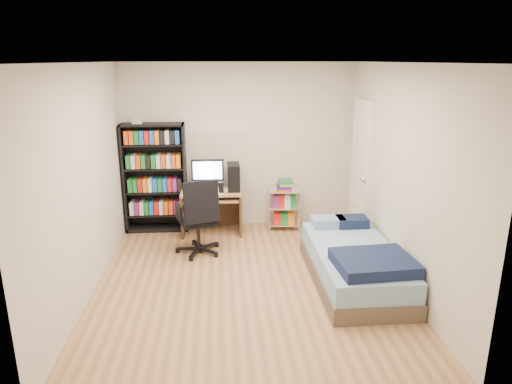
{
  "coord_description": "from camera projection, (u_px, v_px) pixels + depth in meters",
  "views": [
    {
      "loc": [
        -0.28,
        -4.88,
        2.53
      ],
      "look_at": [
        0.14,
        0.4,
        0.99
      ],
      "focal_mm": 32.0,
      "sensor_mm": 36.0,
      "label": 1
    }
  ],
  "objects": [
    {
      "name": "door",
      "position": [
        361.0,
        170.0,
        6.54
      ],
      "size": [
        0.12,
        0.8,
        2.0
      ],
      "color": "white",
      "rests_on": "room"
    },
    {
      "name": "wire_cart",
      "position": [
        284.0,
        197.0,
        6.97
      ],
      "size": [
        0.51,
        0.39,
        0.77
      ],
      "rotation": [
        0.0,
        0.0,
        -0.11
      ],
      "color": "white",
      "rests_on": "room"
    },
    {
      "name": "media_shelf",
      "position": [
        155.0,
        177.0,
        6.82
      ],
      "size": [
        0.92,
        0.31,
        1.7
      ],
      "color": "black",
      "rests_on": "room"
    },
    {
      "name": "computer_desk",
      "position": [
        217.0,
        194.0,
        6.8
      ],
      "size": [
        0.89,
        0.51,
        1.12
      ],
      "color": "tan",
      "rests_on": "room"
    },
    {
      "name": "room",
      "position": [
        246.0,
        180.0,
        5.05
      ],
      "size": [
        3.58,
        4.08,
        2.58
      ],
      "color": "tan",
      "rests_on": "ground"
    },
    {
      "name": "bed",
      "position": [
        355.0,
        263.0,
        5.33
      ],
      "size": [
        0.95,
        1.89,
        0.54
      ],
      "color": "brown",
      "rests_on": "room"
    },
    {
      "name": "office_chair",
      "position": [
        199.0,
        230.0,
        6.09
      ],
      "size": [
        0.78,
        0.78,
        1.05
      ],
      "rotation": [
        0.0,
        0.0,
        0.29
      ],
      "color": "black",
      "rests_on": "room"
    }
  ]
}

